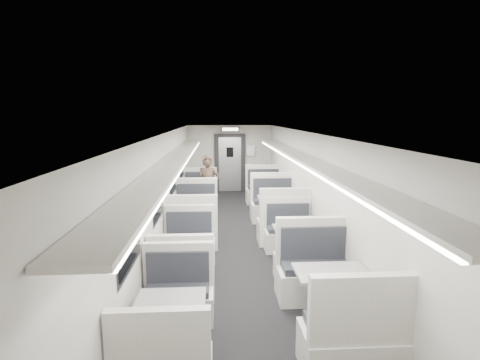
{
  "coord_description": "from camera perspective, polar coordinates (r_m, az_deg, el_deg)",
  "views": [
    {
      "loc": [
        -0.45,
        -7.48,
        2.76
      ],
      "look_at": [
        0.11,
        1.63,
        1.17
      ],
      "focal_mm": 28.0,
      "sensor_mm": 36.0,
      "label": 1
    }
  ],
  "objects": [
    {
      "name": "booth_left_a",
      "position": [
        11.01,
        -6.28,
        -2.69
      ],
      "size": [
        1.04,
        2.11,
        1.13
      ],
      "color": "#B6B4AB",
      "rests_on": "room"
    },
    {
      "name": "booth_right_b",
      "position": [
        9.08,
        5.83,
        -5.11
      ],
      "size": [
        1.16,
        2.34,
        1.25
      ],
      "color": "#B6B4AB",
      "rests_on": "room"
    },
    {
      "name": "luggage_rack_left",
      "position": [
        7.27,
        -9.76,
        3.07
      ],
      "size": [
        0.46,
        10.4,
        0.09
      ],
      "color": "#B6B4AB",
      "rests_on": "room"
    },
    {
      "name": "window_a",
      "position": [
        11.02,
        -8.87,
        2.4
      ],
      "size": [
        0.02,
        1.18,
        0.84
      ],
      "primitive_type": "cube",
      "color": "black",
      "rests_on": "room"
    },
    {
      "name": "booth_right_c",
      "position": [
        7.17,
        8.49,
        -9.78
      ],
      "size": [
        0.99,
        2.0,
        1.07
      ],
      "color": "#B6B4AB",
      "rests_on": "room"
    },
    {
      "name": "booth_left_b",
      "position": [
        8.76,
        -7.0,
        -5.87
      ],
      "size": [
        1.08,
        2.19,
        1.17
      ],
      "color": "#B6B4AB",
      "rests_on": "room"
    },
    {
      "name": "vestibule_door",
      "position": [
        13.53,
        -1.55,
        2.56
      ],
      "size": [
        1.1,
        0.13,
        2.1
      ],
      "color": "black",
      "rests_on": "room"
    },
    {
      "name": "exit_sign",
      "position": [
        12.94,
        -1.5,
        7.74
      ],
      "size": [
        0.62,
        0.12,
        0.16
      ],
      "color": "black",
      "rests_on": "room"
    },
    {
      "name": "booth_left_d",
      "position": [
        4.74,
        -10.38,
        -20.85
      ],
      "size": [
        0.96,
        1.94,
        1.04
      ],
      "color": "#B6B4AB",
      "rests_on": "room"
    },
    {
      "name": "booth_right_a",
      "position": [
        11.1,
        4.1,
        -2.43
      ],
      "size": [
        1.1,
        2.24,
        1.2
      ],
      "color": "#B6B4AB",
      "rests_on": "room"
    },
    {
      "name": "passenger",
      "position": [
        10.24,
        -4.88,
        -0.94
      ],
      "size": [
        0.65,
        0.46,
        1.69
      ],
      "primitive_type": "imported",
      "rotation": [
        0.0,
        0.0,
        -0.08
      ],
      "color": "black",
      "rests_on": "room"
    },
    {
      "name": "booth_right_d",
      "position": [
        5.21,
        13.66,
        -17.25
      ],
      "size": [
        1.12,
        2.27,
        1.21
      ],
      "color": "#B6B4AB",
      "rests_on": "room"
    },
    {
      "name": "window_b",
      "position": [
        8.85,
        -10.18,
        0.56
      ],
      "size": [
        0.02,
        1.18,
        0.84
      ],
      "primitive_type": "cube",
      "color": "black",
      "rests_on": "room"
    },
    {
      "name": "booth_left_c",
      "position": [
        6.61,
        -8.21,
        -11.58
      ],
      "size": [
        0.97,
        1.97,
        1.05
      ],
      "color": "#B6B4AB",
      "rests_on": "room"
    },
    {
      "name": "wall_notice",
      "position": [
        13.51,
        1.63,
        4.51
      ],
      "size": [
        0.32,
        0.02,
        0.4
      ],
      "primitive_type": "cube",
      "color": "white",
      "rests_on": "room"
    },
    {
      "name": "luggage_rack_right",
      "position": [
        7.42,
        9.73,
        3.21
      ],
      "size": [
        0.46,
        10.4,
        0.09
      ],
      "color": "#B6B4AB",
      "rests_on": "room"
    },
    {
      "name": "room",
      "position": [
        7.65,
        -0.05,
        -1.88
      ],
      "size": [
        3.24,
        12.24,
        2.64
      ],
      "color": "black",
      "rests_on": "ground"
    },
    {
      "name": "window_c",
      "position": [
        6.71,
        -12.34,
        -2.48
      ],
      "size": [
        0.02,
        1.18,
        0.84
      ],
      "primitive_type": "cube",
      "color": "black",
      "rests_on": "room"
    },
    {
      "name": "window_d",
      "position": [
        4.62,
        -16.51,
        -8.28
      ],
      "size": [
        0.02,
        1.18,
        0.84
      ],
      "primitive_type": "cube",
      "color": "black",
      "rests_on": "room"
    }
  ]
}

